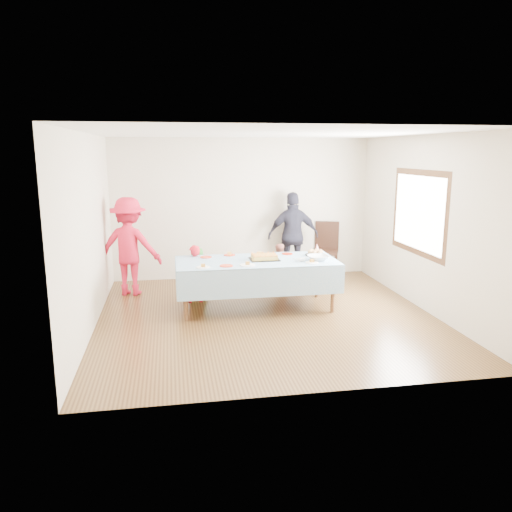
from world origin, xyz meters
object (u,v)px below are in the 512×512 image
at_px(birthday_cake, 264,257).
at_px(adult_left, 129,247).
at_px(dining_chair, 326,246).
at_px(party_table, 256,264).

bearing_deg(birthday_cake, adult_left, 152.12).
bearing_deg(birthday_cake, dining_chair, 48.94).
distance_m(dining_chair, adult_left, 3.83).
height_order(party_table, dining_chair, dining_chair).
distance_m(birthday_cake, dining_chair, 2.46).
relative_size(birthday_cake, adult_left, 0.27).
xyz_separation_m(party_table, dining_chair, (1.74, 1.86, -0.12)).
bearing_deg(dining_chair, party_table, -110.90).
bearing_deg(adult_left, party_table, 164.79).
relative_size(dining_chair, adult_left, 0.64).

